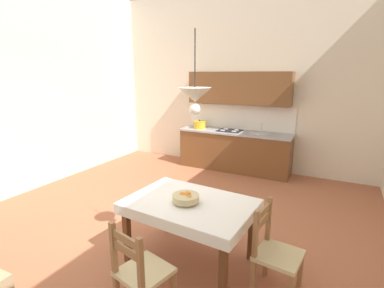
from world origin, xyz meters
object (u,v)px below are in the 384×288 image
(dining_chair_window_side, at_px, (274,253))
(fruit_bowl, at_px, (186,198))
(dining_table, at_px, (190,211))
(pendant_lamp, at_px, (195,96))
(kitchen_cabinetry, at_px, (235,133))
(dining_chair_camera_side, at_px, (141,273))

(dining_chair_window_side, bearing_deg, fruit_bowl, 179.35)
(fruit_bowl, bearing_deg, dining_table, 64.06)
(dining_table, distance_m, pendant_lamp, 1.32)
(fruit_bowl, bearing_deg, dining_chair_window_side, -0.65)
(dining_table, relative_size, fruit_bowl, 4.89)
(kitchen_cabinetry, height_order, pendant_lamp, pendant_lamp)
(kitchen_cabinetry, bearing_deg, pendant_lamp, -77.85)
(fruit_bowl, distance_m, pendant_lamp, 1.14)
(pendant_lamp, bearing_deg, kitchen_cabinetry, 102.15)
(fruit_bowl, relative_size, pendant_lamp, 0.37)
(kitchen_cabinetry, height_order, dining_chair_camera_side, kitchen_cabinetry)
(kitchen_cabinetry, xyz_separation_m, pendant_lamp, (0.76, -3.53, 1.09))
(dining_table, xyz_separation_m, dining_chair_camera_side, (-0.02, -0.90, -0.19))
(dining_chair_window_side, xyz_separation_m, pendant_lamp, (-0.86, -0.05, 1.50))
(dining_table, bearing_deg, dining_chair_camera_side, -90.98)
(dining_chair_window_side, height_order, pendant_lamp, pendant_lamp)
(dining_chair_camera_side, height_order, dining_chair_window_side, same)
(dining_chair_camera_side, bearing_deg, dining_table, 89.02)
(dining_chair_window_side, height_order, fruit_bowl, dining_chair_window_side)
(dining_table, bearing_deg, pendant_lamp, -42.79)
(kitchen_cabinetry, bearing_deg, fruit_bowl, -79.88)
(kitchen_cabinetry, relative_size, pendant_lamp, 3.13)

